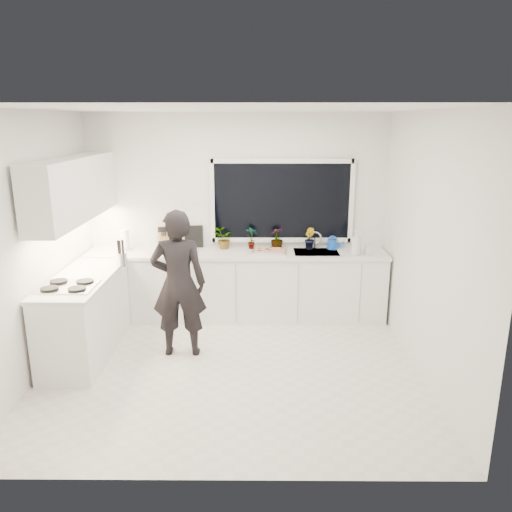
{
  "coord_description": "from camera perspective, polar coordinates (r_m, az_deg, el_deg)",
  "views": [
    {
      "loc": [
        0.3,
        -4.9,
        2.6
      ],
      "look_at": [
        0.26,
        0.4,
        1.15
      ],
      "focal_mm": 35.0,
      "sensor_mm": 36.0,
      "label": 1
    }
  ],
  "objects": [
    {
      "name": "countertop_left",
      "position": [
        5.86,
        -19.31,
        -2.45
      ],
      "size": [
        0.62,
        1.6,
        0.04
      ],
      "primitive_type": "cube",
      "color": "silver",
      "rests_on": "base_cabinets_left"
    },
    {
      "name": "upper_cabinets",
      "position": [
        6.02,
        -20.1,
        7.23
      ],
      "size": [
        0.34,
        2.1,
        0.7
      ],
      "primitive_type": "cube",
      "color": "white",
      "rests_on": "wall_left"
    },
    {
      "name": "countertop_back",
      "position": [
        6.57,
        -2.25,
        0.3
      ],
      "size": [
        3.94,
        0.62,
        0.04
      ],
      "primitive_type": "cube",
      "color": "silver",
      "rests_on": "base_cabinets_back"
    },
    {
      "name": "picture_frame_large",
      "position": [
        6.88,
        -10.23,
        2.13
      ],
      "size": [
        0.22,
        0.03,
        0.28
      ],
      "primitive_type": "cube",
      "rotation": [
        0.0,
        0.0,
        0.05
      ],
      "color": "black",
      "rests_on": "countertop_back"
    },
    {
      "name": "window",
      "position": [
        6.71,
        2.96,
        6.29
      ],
      "size": [
        1.8,
        0.02,
        1.0
      ],
      "primitive_type": "cube",
      "color": "black",
      "rests_on": "wall_back"
    },
    {
      "name": "utensil_crock",
      "position": [
        6.14,
        -15.12,
        -0.34
      ],
      "size": [
        0.16,
        0.16,
        0.16
      ],
      "primitive_type": "cylinder",
      "rotation": [
        0.0,
        0.0,
        -0.3
      ],
      "color": "silver",
      "rests_on": "countertop_left"
    },
    {
      "name": "base_cabinets_left",
      "position": [
        6.01,
        -18.93,
        -6.64
      ],
      "size": [
        0.58,
        1.6,
        0.88
      ],
      "primitive_type": "cube",
      "color": "white",
      "rests_on": "floor"
    },
    {
      "name": "person",
      "position": [
        5.62,
        -8.85,
        -3.15
      ],
      "size": [
        0.63,
        0.43,
        1.68
      ],
      "primitive_type": "imported",
      "rotation": [
        0.0,
        0.0,
        3.19
      ],
      "color": "black",
      "rests_on": "floor"
    },
    {
      "name": "pizza_tray",
      "position": [
        6.53,
        1.58,
        0.54
      ],
      "size": [
        0.48,
        0.38,
        0.03
      ],
      "primitive_type": "cube",
      "rotation": [
        0.0,
        0.0,
        -0.11
      ],
      "color": "silver",
      "rests_on": "countertop_back"
    },
    {
      "name": "paper_towel_roll",
      "position": [
        6.87,
        -14.72,
        1.76
      ],
      "size": [
        0.14,
        0.14,
        0.26
      ],
      "primitive_type": "cylinder",
      "rotation": [
        0.0,
        0.0,
        0.34
      ],
      "color": "white",
      "rests_on": "countertop_back"
    },
    {
      "name": "knife_block",
      "position": [
        6.79,
        -10.49,
        1.69
      ],
      "size": [
        0.16,
        0.14,
        0.22
      ],
      "primitive_type": "cube",
      "rotation": [
        0.0,
        0.0,
        0.35
      ],
      "color": "#A06A4A",
      "rests_on": "countertop_back"
    },
    {
      "name": "wall_right",
      "position": [
        5.33,
        19.07,
        0.9
      ],
      "size": [
        0.02,
        3.5,
        2.7
      ],
      "primitive_type": "cube",
      "color": "white",
      "rests_on": "ground"
    },
    {
      "name": "floor",
      "position": [
        5.56,
        -2.83,
        -12.73
      ],
      "size": [
        4.0,
        3.5,
        0.02
      ],
      "primitive_type": "cube",
      "color": "beige",
      "rests_on": "ground"
    },
    {
      "name": "sink",
      "position": [
        6.62,
        6.88,
        0.05
      ],
      "size": [
        0.58,
        0.42,
        0.14
      ],
      "primitive_type": "cube",
      "color": "silver",
      "rests_on": "countertop_back"
    },
    {
      "name": "base_cabinets_back",
      "position": [
        6.71,
        -2.2,
        -3.48
      ],
      "size": [
        3.92,
        0.58,
        0.88
      ],
      "primitive_type": "cube",
      "color": "white",
      "rests_on": "floor"
    },
    {
      "name": "wall_back",
      "position": [
        6.78,
        -2.17,
        4.68
      ],
      "size": [
        4.0,
        0.02,
        2.7
      ],
      "primitive_type": "cube",
      "color": "white",
      "rests_on": "ground"
    },
    {
      "name": "watering_can",
      "position": [
        6.77,
        8.71,
        1.34
      ],
      "size": [
        0.17,
        0.17,
        0.13
      ],
      "primitive_type": "cylinder",
      "rotation": [
        0.0,
        0.0,
        0.23
      ],
      "color": "blue",
      "rests_on": "countertop_back"
    },
    {
      "name": "wall_left",
      "position": [
        5.56,
        -24.2,
        0.94
      ],
      "size": [
        0.02,
        3.5,
        2.7
      ],
      "primitive_type": "cube",
      "color": "white",
      "rests_on": "ground"
    },
    {
      "name": "pizza",
      "position": [
        6.53,
        1.58,
        0.69
      ],
      "size": [
        0.43,
        0.33,
        0.01
      ],
      "primitive_type": "cube",
      "rotation": [
        0.0,
        0.0,
        -0.11
      ],
      "color": "red",
      "rests_on": "pizza_tray"
    },
    {
      "name": "picture_frame_small",
      "position": [
        6.82,
        -7.12,
        2.23
      ],
      "size": [
        0.25,
        0.05,
        0.3
      ],
      "primitive_type": "cube",
      "rotation": [
        0.0,
        0.0,
        0.13
      ],
      "color": "black",
      "rests_on": "countertop_back"
    },
    {
      "name": "ceiling",
      "position": [
        4.91,
        -3.26,
        16.58
      ],
      "size": [
        4.0,
        3.5,
        0.02
      ],
      "primitive_type": "cube",
      "color": "white",
      "rests_on": "wall_back"
    },
    {
      "name": "soap_bottles",
      "position": [
        6.51,
        11.64,
        1.37
      ],
      "size": [
        0.28,
        0.17,
        0.32
      ],
      "color": "#D8BF66",
      "rests_on": "countertop_back"
    },
    {
      "name": "faucet",
      "position": [
        6.77,
        6.74,
        1.8
      ],
      "size": [
        0.03,
        0.03,
        0.22
      ],
      "primitive_type": "cylinder",
      "color": "silver",
      "rests_on": "countertop_back"
    },
    {
      "name": "herb_plants",
      "position": [
        6.68,
        -0.15,
        2.02
      ],
      "size": [
        1.36,
        0.23,
        0.3
      ],
      "color": "#26662D",
      "rests_on": "countertop_back"
    },
    {
      "name": "stovetop",
      "position": [
        5.54,
        -20.72,
        -3.2
      ],
      "size": [
        0.56,
        0.48,
        0.03
      ],
      "primitive_type": "cube",
      "color": "black",
      "rests_on": "countertop_left"
    }
  ]
}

